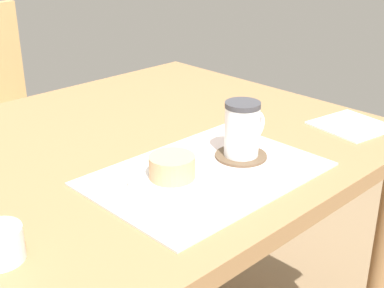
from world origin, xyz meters
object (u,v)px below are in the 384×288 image
(dining_table, at_px, (132,176))
(pastry_plate, at_px, (172,180))
(pastry, at_px, (172,167))
(coffee_mug, at_px, (243,129))

(dining_table, relative_size, pastry_plate, 6.71)
(dining_table, distance_m, pastry, 0.25)
(dining_table, distance_m, coffee_mug, 0.29)
(coffee_mug, bearing_deg, pastry, 176.46)
(pastry_plate, distance_m, coffee_mug, 0.19)
(coffee_mug, bearing_deg, dining_table, 116.11)
(dining_table, distance_m, pastry_plate, 0.24)
(pastry_plate, bearing_deg, coffee_mug, -3.54)
(pastry, xyz_separation_m, coffee_mug, (0.18, -0.01, 0.03))
(coffee_mug, bearing_deg, pastry_plate, 176.46)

